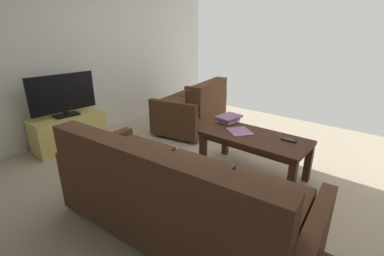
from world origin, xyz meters
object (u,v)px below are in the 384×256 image
at_px(loveseat_near, 193,109).
at_px(sofa_main, 175,196).
at_px(flat_tv, 63,95).
at_px(tv_stand, 69,132).
at_px(book_stack, 228,118).
at_px(coffee_table, 254,142).
at_px(loose_magazine, 240,131).
at_px(tv_remote, 289,140).

bearing_deg(loveseat_near, sofa_main, 126.02).
relative_size(sofa_main, flat_tv, 2.48).
relative_size(sofa_main, loveseat_near, 1.65).
distance_m(tv_stand, flat_tv, 0.53).
relative_size(loveseat_near, flat_tv, 1.50).
relative_size(flat_tv, book_stack, 2.68).
xyz_separation_m(sofa_main, coffee_table, (-0.01, -1.29, 0.04)).
bearing_deg(loose_magazine, tv_remote, -44.15).
relative_size(sofa_main, loose_magazine, 7.65).
bearing_deg(flat_tv, tv_stand, 51.28).
bearing_deg(loose_magazine, flat_tv, 150.71).
bearing_deg(sofa_main, loose_magazine, -81.73).
xyz_separation_m(book_stack, tv_remote, (-0.84, 0.13, -0.03)).
distance_m(loveseat_near, flat_tv, 1.93).
distance_m(tv_stand, loose_magazine, 2.38).
relative_size(sofa_main, tv_stand, 2.27).
bearing_deg(loose_magazine, book_stack, 90.11).
bearing_deg(loose_magazine, loveseat_near, 97.91).
height_order(sofa_main, coffee_table, sofa_main).
bearing_deg(tv_stand, loose_magazine, -155.92).
bearing_deg(loveseat_near, book_stack, 153.97).
bearing_deg(flat_tv, loveseat_near, -118.77).
relative_size(coffee_table, tv_remote, 7.21).
relative_size(loveseat_near, tv_stand, 1.38).
height_order(book_stack, loose_magazine, book_stack).
bearing_deg(loveseat_near, tv_stand, 61.22).
relative_size(loveseat_near, book_stack, 4.04).
height_order(sofa_main, loveseat_near, sofa_main).
bearing_deg(sofa_main, flat_tv, -8.01).
xyz_separation_m(loveseat_near, coffee_table, (-1.45, 0.69, 0.04)).
bearing_deg(loose_magazine, tv_stand, 150.72).
xyz_separation_m(book_stack, loose_magazine, (-0.30, 0.22, -0.04)).
xyz_separation_m(sofa_main, flat_tv, (2.35, -0.33, 0.39)).
relative_size(coffee_table, flat_tv, 1.33).
bearing_deg(loose_magazine, sofa_main, -135.08).
bearing_deg(book_stack, sofa_main, 107.78).
bearing_deg(coffee_table, tv_remote, -165.01).
bearing_deg(sofa_main, loveseat_near, -53.98).
relative_size(book_stack, loose_magazine, 1.15).
xyz_separation_m(loveseat_near, tv_remote, (-1.80, 0.60, 0.13)).
distance_m(loveseat_near, tv_remote, 1.90).
height_order(sofa_main, loose_magazine, sofa_main).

